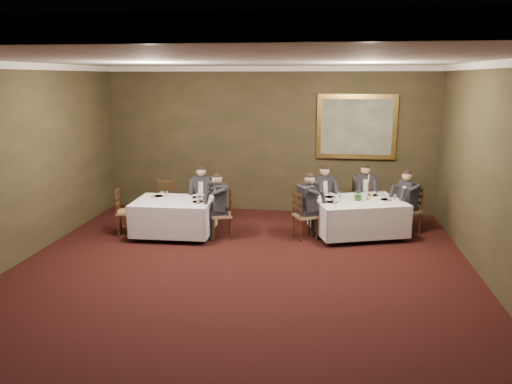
% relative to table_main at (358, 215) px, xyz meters
% --- Properties ---
extents(ground, '(10.00, 10.00, 0.00)m').
position_rel_table_main_xyz_m(ground, '(-2.08, -3.22, -0.45)').
color(ground, black).
rests_on(ground, ground).
extents(ceiling, '(8.00, 10.00, 0.10)m').
position_rel_table_main_xyz_m(ceiling, '(-2.08, -3.22, 3.05)').
color(ceiling, silver).
rests_on(ceiling, back_wall).
extents(back_wall, '(8.00, 0.10, 3.50)m').
position_rel_table_main_xyz_m(back_wall, '(-2.08, 1.78, 1.30)').
color(back_wall, '#2F2C17').
rests_on(back_wall, ground).
extents(crown_molding, '(8.00, 10.00, 0.12)m').
position_rel_table_main_xyz_m(crown_molding, '(-2.08, -3.22, 2.99)').
color(crown_molding, white).
rests_on(crown_molding, back_wall).
extents(table_main, '(2.14, 1.86, 0.67)m').
position_rel_table_main_xyz_m(table_main, '(0.00, 0.00, 0.00)').
color(table_main, black).
rests_on(table_main, ground).
extents(table_second, '(1.64, 1.26, 0.67)m').
position_rel_table_main_xyz_m(table_second, '(-3.78, -0.55, -0.00)').
color(table_second, black).
rests_on(table_second, ground).
extents(chair_main_backleft, '(0.58, 0.57, 1.00)m').
position_rel_table_main_xyz_m(chair_main_backleft, '(-0.75, 0.73, -0.17)').
color(chair_main_backleft, olive).
rests_on(chair_main_backleft, ground).
extents(diner_main_backleft, '(0.57, 0.61, 1.35)m').
position_rel_table_main_xyz_m(diner_main_backleft, '(-0.74, 0.71, 0.06)').
color(diner_main_backleft, black).
rests_on(diner_main_backleft, chair_main_backleft).
extents(chair_main_backright, '(0.52, 0.50, 1.00)m').
position_rel_table_main_xyz_m(chair_main_backright, '(0.17, 1.03, -0.17)').
color(chair_main_backright, olive).
rests_on(chair_main_backright, ground).
extents(diner_main_backright, '(0.49, 0.55, 1.35)m').
position_rel_table_main_xyz_m(diner_main_backright, '(0.17, 1.02, 0.06)').
color(diner_main_backright, black).
rests_on(diner_main_backright, chair_main_backright).
extents(chair_main_endleft, '(0.57, 0.58, 1.00)m').
position_rel_table_main_xyz_m(chair_main_endleft, '(-1.08, -0.36, -0.17)').
color(chair_main_endleft, olive).
rests_on(chair_main_endleft, ground).
extents(diner_main_endleft, '(0.61, 0.57, 1.35)m').
position_rel_table_main_xyz_m(diner_main_endleft, '(-1.07, -0.35, 0.06)').
color(diner_main_endleft, black).
rests_on(diner_main_endleft, chair_main_endleft).
extents(chair_main_endright, '(0.58, 0.59, 1.00)m').
position_rel_table_main_xyz_m(chair_main_endright, '(1.08, 0.36, -0.17)').
color(chair_main_endright, olive).
rests_on(chair_main_endright, ground).
extents(diner_main_endright, '(0.62, 0.59, 1.35)m').
position_rel_table_main_xyz_m(diner_main_endright, '(1.07, 0.35, 0.06)').
color(diner_main_endright, black).
rests_on(diner_main_endright, chair_main_endright).
extents(chair_sec_backleft, '(0.49, 0.48, 1.00)m').
position_rel_table_main_xyz_m(chair_sec_backleft, '(-4.23, 0.27, -0.17)').
color(chair_sec_backleft, olive).
rests_on(chair_sec_backleft, ground).
extents(chair_sec_backright, '(0.45, 0.43, 1.00)m').
position_rel_table_main_xyz_m(chair_sec_backright, '(-3.37, 0.28, -0.17)').
color(chair_sec_backright, olive).
rests_on(chair_sec_backright, ground).
extents(diner_sec_backright, '(0.43, 0.49, 1.35)m').
position_rel_table_main_xyz_m(diner_sec_backright, '(-3.37, 0.27, 0.06)').
color(diner_sec_backright, black).
rests_on(diner_sec_backright, chair_sec_backright).
extents(chair_sec_endright, '(0.52, 0.53, 1.00)m').
position_rel_table_main_xyz_m(chair_sec_endright, '(-2.77, -0.53, -0.17)').
color(chair_sec_endright, olive).
rests_on(chair_sec_endright, ground).
extents(diner_sec_endright, '(0.57, 0.51, 1.35)m').
position_rel_table_main_xyz_m(diner_sec_endright, '(-2.78, -0.53, 0.06)').
color(diner_sec_endright, black).
rests_on(diner_sec_endright, chair_sec_endright).
extents(chair_sec_endleft, '(0.52, 0.53, 1.00)m').
position_rel_table_main_xyz_m(chair_sec_endleft, '(-4.80, -0.57, -0.17)').
color(chair_sec_endleft, olive).
rests_on(chair_sec_endleft, ground).
extents(centerpiece, '(0.32, 0.30, 0.28)m').
position_rel_table_main_xyz_m(centerpiece, '(-0.00, -0.03, 0.45)').
color(centerpiece, '#2D5926').
rests_on(centerpiece, table_main).
extents(candlestick, '(0.08, 0.08, 0.55)m').
position_rel_table_main_xyz_m(candlestick, '(0.19, 0.06, 0.51)').
color(candlestick, '#C38F3B').
rests_on(candlestick, table_main).
extents(place_setting_table_main, '(0.33, 0.31, 0.14)m').
position_rel_table_main_xyz_m(place_setting_table_main, '(-0.52, 0.23, 0.35)').
color(place_setting_table_main, white).
rests_on(place_setting_table_main, table_main).
extents(place_setting_table_second, '(0.33, 0.31, 0.14)m').
position_rel_table_main_xyz_m(place_setting_table_second, '(-4.17, -0.20, 0.35)').
color(place_setting_table_second, white).
rests_on(place_setting_table_second, table_second).
extents(painting, '(1.85, 0.09, 1.51)m').
position_rel_table_main_xyz_m(painting, '(0.00, 1.72, 1.66)').
color(painting, gold).
rests_on(painting, back_wall).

